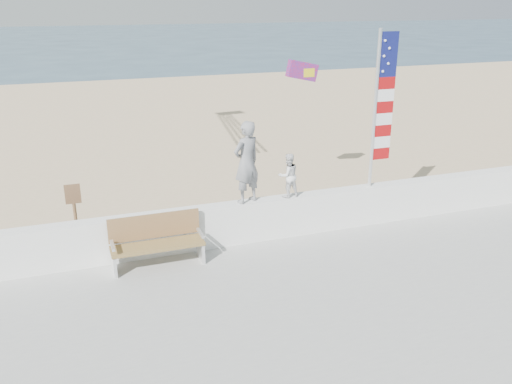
% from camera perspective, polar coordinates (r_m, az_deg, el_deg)
% --- Properties ---
extents(ground, '(220.00, 220.00, 0.00)m').
position_cam_1_polar(ground, '(10.27, 2.39, -10.47)').
color(ground, '#2E4A5D').
rests_on(ground, ground).
extents(sand, '(90.00, 40.00, 0.08)m').
position_cam_1_polar(sand, '(18.26, -8.29, 3.24)').
color(sand, '#D0B48A').
rests_on(sand, ground).
extents(seawall, '(30.00, 0.35, 0.90)m').
position_cam_1_polar(seawall, '(11.66, -1.26, -3.13)').
color(seawall, white).
rests_on(seawall, boardwalk).
extents(adult, '(0.75, 0.63, 1.75)m').
position_cam_1_polar(adult, '(11.24, -1.01, 3.14)').
color(adult, gray).
rests_on(adult, seawall).
extents(child, '(0.51, 0.42, 0.97)m').
position_cam_1_polar(child, '(11.68, 3.41, 1.76)').
color(child, white).
rests_on(child, seawall).
extents(bench, '(1.80, 0.57, 1.00)m').
position_cam_1_polar(bench, '(10.82, -10.42, -5.04)').
color(bench, olive).
rests_on(bench, boardwalk).
extents(flag, '(0.50, 0.08, 3.50)m').
position_cam_1_polar(flag, '(12.32, 12.94, 9.10)').
color(flag, silver).
rests_on(flag, seawall).
extents(parafoil_kite, '(0.87, 0.23, 0.59)m').
position_cam_1_polar(parafoil_kite, '(14.46, 4.97, 12.59)').
color(parafoil_kite, red).
rests_on(parafoil_kite, ground).
extents(sign, '(0.32, 0.07, 1.46)m').
position_cam_1_polar(sign, '(12.00, -18.54, -1.91)').
color(sign, brown).
rests_on(sign, sand).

